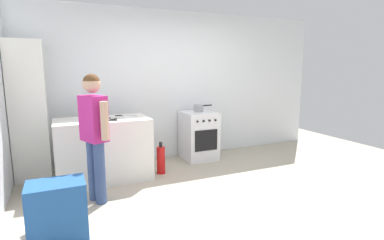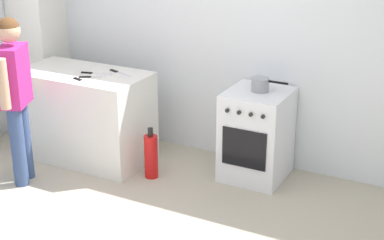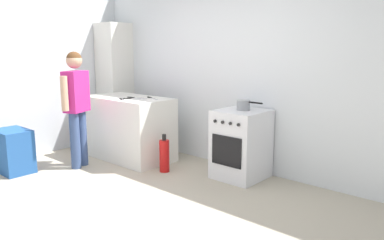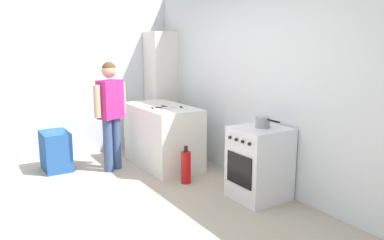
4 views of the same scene
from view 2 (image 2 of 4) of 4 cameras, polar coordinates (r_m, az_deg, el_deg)
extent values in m
cube|color=silver|center=(5.72, 4.73, 8.61)|extent=(6.00, 0.10, 2.60)
cube|color=silver|center=(6.00, -10.34, 0.46)|extent=(1.30, 0.70, 0.90)
cube|color=silver|center=(5.53, 6.29, -1.42)|extent=(0.56, 0.60, 0.85)
cube|color=black|center=(5.28, 5.06, -2.80)|extent=(0.42, 0.01, 0.36)
cylinder|color=black|center=(5.32, 4.73, 2.57)|extent=(0.18, 0.18, 0.01)
cylinder|color=black|center=(5.24, 7.28, 2.15)|extent=(0.18, 0.18, 0.01)
cylinder|color=black|center=(5.53, 5.71, 3.27)|extent=(0.18, 0.18, 0.01)
cylinder|color=black|center=(5.45, 8.17, 2.87)|extent=(0.18, 0.18, 0.01)
cylinder|color=black|center=(5.20, 3.43, 0.93)|extent=(0.04, 0.02, 0.04)
cylinder|color=black|center=(5.16, 4.57, 0.73)|extent=(0.04, 0.02, 0.04)
cylinder|color=black|center=(5.12, 5.72, 0.52)|extent=(0.04, 0.02, 0.04)
cylinder|color=black|center=(5.09, 6.89, 0.32)|extent=(0.04, 0.02, 0.04)
cylinder|color=gray|center=(5.38, 6.62, 3.44)|extent=(0.16, 0.16, 0.12)
cylinder|color=black|center=(5.31, 8.37, 3.61)|extent=(0.18, 0.02, 0.02)
cube|color=silver|center=(5.67, -9.08, 4.14)|extent=(0.14, 0.10, 0.01)
cube|color=black|center=(5.68, -10.34, 4.13)|extent=(0.11, 0.08, 0.01)
cube|color=silver|center=(5.76, -8.73, 4.43)|extent=(0.20, 0.09, 0.01)
cube|color=black|center=(5.81, -10.16, 4.54)|extent=(0.11, 0.05, 0.01)
cube|color=silver|center=(5.55, -10.39, 3.68)|extent=(0.10, 0.05, 0.01)
cube|color=black|center=(5.63, -11.02, 3.92)|extent=(0.11, 0.06, 0.01)
cube|color=silver|center=(5.71, -6.59, 4.39)|extent=(0.22, 0.11, 0.01)
cube|color=black|center=(5.84, -7.57, 4.75)|extent=(0.11, 0.06, 0.01)
cylinder|color=#384C7A|center=(5.58, -16.51, -2.52)|extent=(0.13, 0.13, 0.76)
cylinder|color=#384C7A|center=(5.71, -15.97, -1.88)|extent=(0.13, 0.13, 0.76)
cube|color=#B7267A|center=(5.43, -16.93, 4.12)|extent=(0.32, 0.39, 0.54)
cylinder|color=tan|center=(5.22, -17.83, 3.33)|extent=(0.09, 0.09, 0.44)
cylinder|color=tan|center=(5.64, -16.10, 4.83)|extent=(0.09, 0.09, 0.44)
sphere|color=tan|center=(5.33, -17.39, 8.25)|extent=(0.21, 0.21, 0.21)
sphere|color=brown|center=(5.33, -17.42, 8.46)|extent=(0.20, 0.20, 0.20)
cylinder|color=red|center=(5.57, -3.99, -3.56)|extent=(0.13, 0.13, 0.42)
cylinder|color=black|center=(5.47, -4.06, -1.18)|extent=(0.05, 0.05, 0.08)
cube|color=silver|center=(6.79, -14.62, 7.39)|extent=(0.48, 0.44, 2.00)
camera|label=1|loc=(4.15, -59.32, -2.35)|focal=28.00mm
camera|label=3|loc=(1.59, 51.47, -25.32)|focal=35.00mm
camera|label=4|loc=(2.43, 57.83, -7.50)|focal=35.00mm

